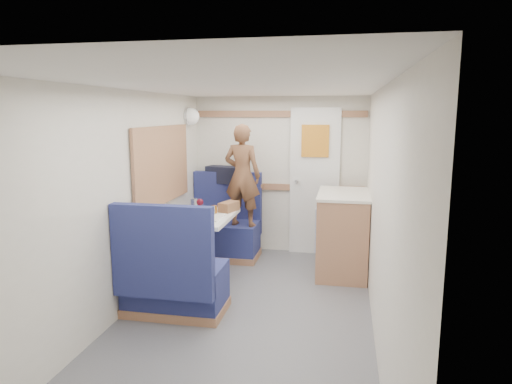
% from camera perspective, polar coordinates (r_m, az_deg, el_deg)
% --- Properties ---
extents(floor, '(4.50, 4.50, 0.00)m').
position_cam_1_polar(floor, '(4.04, -1.90, -16.55)').
color(floor, '#515156').
rests_on(floor, ground).
extents(ceiling, '(4.50, 4.50, 0.00)m').
position_cam_1_polar(ceiling, '(3.62, -2.09, 13.10)').
color(ceiling, silver).
rests_on(ceiling, wall_back).
extents(wall_back, '(2.20, 0.02, 2.00)m').
position_cam_1_polar(wall_back, '(5.88, 2.98, 2.10)').
color(wall_back, silver).
rests_on(wall_back, floor).
extents(wall_left, '(0.02, 4.50, 2.00)m').
position_cam_1_polar(wall_left, '(4.09, -17.20, -1.80)').
color(wall_left, silver).
rests_on(wall_left, floor).
extents(wall_right, '(0.02, 4.50, 2.00)m').
position_cam_1_polar(wall_right, '(3.62, 15.26, -3.19)').
color(wall_right, silver).
rests_on(wall_right, floor).
extents(oak_trim_low, '(2.15, 0.02, 0.08)m').
position_cam_1_polar(oak_trim_low, '(5.88, 2.94, 0.63)').
color(oak_trim_low, '#916241').
rests_on(oak_trim_low, wall_back).
extents(oak_trim_high, '(2.15, 0.02, 0.08)m').
position_cam_1_polar(oak_trim_high, '(5.81, 3.02, 9.72)').
color(oak_trim_high, '#916241').
rests_on(oak_trim_high, wall_back).
extents(side_window, '(0.04, 1.30, 0.72)m').
position_cam_1_polar(side_window, '(4.93, -11.66, 3.33)').
color(side_window, '#979F87').
rests_on(side_window, wall_left).
extents(rear_door, '(0.62, 0.12, 1.86)m').
position_cam_1_polar(rear_door, '(5.81, 7.32, 1.66)').
color(rear_door, white).
rests_on(rear_door, wall_back).
extents(dinette_table, '(0.62, 0.92, 0.72)m').
position_cam_1_polar(dinette_table, '(4.91, -6.73, -4.69)').
color(dinette_table, white).
rests_on(dinette_table, floor).
extents(bench_far, '(0.90, 0.59, 1.05)m').
position_cam_1_polar(bench_far, '(5.78, -4.05, -5.14)').
color(bench_far, '#181F4D').
rests_on(bench_far, floor).
extents(bench_near, '(0.90, 0.59, 1.05)m').
position_cam_1_polar(bench_near, '(4.21, -10.31, -11.08)').
color(bench_near, '#181F4D').
rests_on(bench_near, floor).
extents(ledge, '(0.90, 0.14, 0.04)m').
position_cam_1_polar(ledge, '(5.90, -3.48, 0.94)').
color(ledge, '#916241').
rests_on(ledge, bench_far).
extents(dome_light, '(0.20, 0.20, 0.20)m').
position_cam_1_polar(dome_light, '(5.68, -8.12, 9.33)').
color(dome_light, white).
rests_on(dome_light, wall_left).
extents(galley_counter, '(0.57, 0.92, 0.92)m').
position_cam_1_polar(galley_counter, '(5.24, 10.74, -4.99)').
color(galley_counter, '#916241').
rests_on(galley_counter, floor).
extents(person, '(0.48, 0.35, 1.22)m').
position_cam_1_polar(person, '(5.42, -1.72, 2.08)').
color(person, brown).
rests_on(person, bench_far).
extents(duffel_bag, '(0.49, 0.32, 0.21)m').
position_cam_1_polar(duffel_bag, '(5.89, -4.00, 2.18)').
color(duffel_bag, black).
rests_on(duffel_bag, ledge).
extents(tray, '(0.26, 0.33, 0.02)m').
position_cam_1_polar(tray, '(4.74, -5.75, -3.18)').
color(tray, white).
rests_on(tray, dinette_table).
extents(orange_fruit, '(0.08, 0.08, 0.08)m').
position_cam_1_polar(orange_fruit, '(4.67, -6.17, -2.79)').
color(orange_fruit, orange).
rests_on(orange_fruit, tray).
extents(cheese_block, '(0.12, 0.08, 0.04)m').
position_cam_1_polar(cheese_block, '(4.55, -7.91, -3.42)').
color(cheese_block, '#EED289').
rests_on(cheese_block, tray).
extents(wine_glass, '(0.08, 0.08, 0.17)m').
position_cam_1_polar(wine_glass, '(4.92, -7.03, -1.36)').
color(wine_glass, white).
rests_on(wine_glass, dinette_table).
extents(tumbler_left, '(0.07, 0.07, 0.11)m').
position_cam_1_polar(tumbler_left, '(4.59, -10.89, -3.14)').
color(tumbler_left, white).
rests_on(tumbler_left, dinette_table).
extents(tumbler_mid, '(0.07, 0.07, 0.12)m').
position_cam_1_polar(tumbler_mid, '(5.19, -7.75, -1.50)').
color(tumbler_mid, silver).
rests_on(tumbler_mid, dinette_table).
extents(tumbler_right, '(0.07, 0.07, 0.11)m').
position_cam_1_polar(tumbler_right, '(4.82, -5.55, -2.41)').
color(tumbler_right, white).
rests_on(tumbler_right, dinette_table).
extents(beer_glass, '(0.06, 0.06, 0.10)m').
position_cam_1_polar(beer_glass, '(4.89, -5.25, -2.27)').
color(beer_glass, brown).
rests_on(beer_glass, dinette_table).
extents(pepper_grinder, '(0.03, 0.03, 0.09)m').
position_cam_1_polar(pepper_grinder, '(4.82, -7.64, -2.56)').
color(pepper_grinder, black).
rests_on(pepper_grinder, dinette_table).
extents(salt_grinder, '(0.03, 0.03, 0.09)m').
position_cam_1_polar(salt_grinder, '(4.82, -7.22, -2.58)').
color(salt_grinder, white).
rests_on(salt_grinder, dinette_table).
extents(bread_loaf, '(0.21, 0.28, 0.10)m').
position_cam_1_polar(bread_loaf, '(5.05, -3.41, -1.83)').
color(bread_loaf, brown).
rests_on(bread_loaf, dinette_table).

